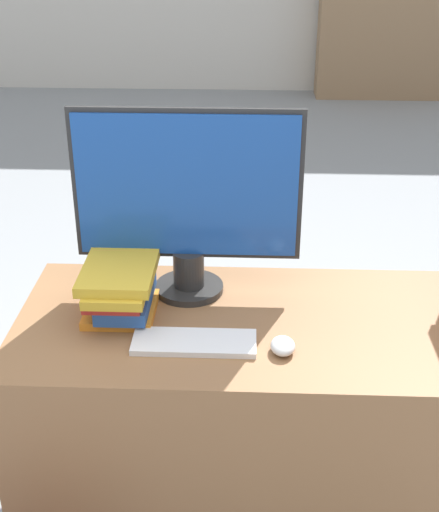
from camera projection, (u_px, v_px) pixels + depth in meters
name	position (u px, v px, depth m)	size (l,w,h in m)	color
desk	(253.00, 424.00, 2.14)	(1.34, 0.64, 0.72)	#8C603D
monitor	(187.00, 200.00, 2.00)	(0.64, 0.20, 0.55)	#282828
keyboard	(194.00, 342.00, 1.86)	(0.32, 0.12, 0.02)	white
mouse	(283.00, 346.00, 1.83)	(0.06, 0.08, 0.04)	silver
book_stack	(121.00, 288.00, 1.98)	(0.20, 0.28, 0.14)	orange
bookshelf_far	(394.00, 11.00, 6.73)	(1.39, 0.32, 1.63)	#9E7A56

